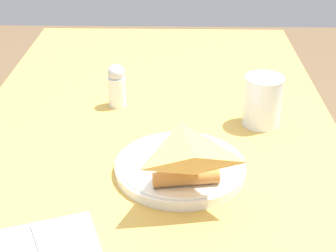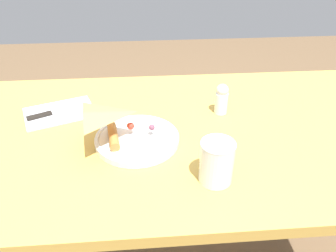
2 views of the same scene
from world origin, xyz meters
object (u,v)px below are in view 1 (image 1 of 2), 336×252
dining_table (154,181)px  milk_glass (262,103)px  plate_pizza (180,165)px  salt_shaker (117,85)px

dining_table → milk_glass: milk_glass is taller
plate_pizza → salt_shaker: 0.28m
salt_shaker → plate_pizza: bearing=-152.2°
dining_table → milk_glass: bearing=-77.3°
salt_shaker → dining_table: bearing=-146.5°
salt_shaker → milk_glass: bearing=-104.5°
dining_table → salt_shaker: salt_shaker is taller
dining_table → salt_shaker: size_ratio=13.87×
plate_pizza → salt_shaker: size_ratio=2.37×
milk_glass → salt_shaker: 0.30m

